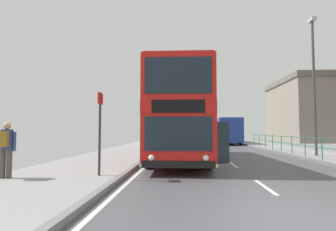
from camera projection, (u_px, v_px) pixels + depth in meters
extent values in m
cube|color=#4D4D53|center=(309.00, 219.00, 4.75)|extent=(8.40, 140.00, 0.06)
cube|color=silver|center=(265.00, 187.00, 7.34)|extent=(0.12, 2.00, 0.00)
cube|color=silver|center=(233.00, 165.00, 12.12)|extent=(0.12, 2.00, 0.00)
cube|color=silver|center=(219.00, 155.00, 16.91)|extent=(0.12, 2.00, 0.00)
cube|color=silver|center=(212.00, 150.00, 21.69)|extent=(0.12, 2.00, 0.00)
cube|color=silver|center=(207.00, 146.00, 26.47)|extent=(0.12, 2.00, 0.00)
cube|color=silver|center=(203.00, 144.00, 31.25)|extent=(0.12, 2.00, 0.00)
cube|color=silver|center=(201.00, 142.00, 36.04)|extent=(0.12, 2.00, 0.00)
cube|color=silver|center=(199.00, 141.00, 40.82)|extent=(0.12, 2.00, 0.00)
cube|color=silver|center=(198.00, 140.00, 45.60)|extent=(0.12, 2.00, 0.00)
cube|color=silver|center=(196.00, 139.00, 50.38)|extent=(0.12, 2.00, 0.00)
cube|color=silver|center=(195.00, 138.00, 55.16)|extent=(0.12, 2.00, 0.00)
cube|color=silver|center=(94.00, 213.00, 5.00)|extent=(0.12, 133.00, 0.00)
cube|color=slate|center=(77.00, 209.00, 5.03)|extent=(0.20, 140.00, 0.14)
cube|color=red|center=(179.00, 137.00, 14.34)|extent=(2.73, 11.25, 1.80)
cube|color=red|center=(179.00, 116.00, 14.41)|extent=(2.74, 11.31, 0.47)
cube|color=red|center=(179.00, 97.00, 14.47)|extent=(2.73, 11.25, 1.64)
cube|color=#A91511|center=(179.00, 81.00, 14.52)|extent=(2.65, 10.92, 0.08)
cube|color=#19232D|center=(178.00, 134.00, 8.75)|extent=(2.26, 0.06, 1.15)
cube|color=black|center=(178.00, 106.00, 8.80)|extent=(1.80, 0.06, 0.45)
cube|color=#19232D|center=(178.00, 75.00, 8.86)|extent=(2.26, 0.06, 1.25)
cube|color=black|center=(178.00, 164.00, 8.68)|extent=(2.44, 0.11, 0.24)
cube|color=white|center=(179.00, 152.00, 14.30)|extent=(2.76, 11.31, 0.10)
cube|color=#19232D|center=(203.00, 132.00, 14.57)|extent=(0.14, 8.75, 0.93)
cube|color=#19232D|center=(203.00, 95.00, 14.41)|extent=(0.16, 10.10, 0.98)
cube|color=#19232D|center=(156.00, 132.00, 14.70)|extent=(0.14, 8.75, 0.93)
cube|color=#19232D|center=(156.00, 95.00, 14.54)|extent=(0.16, 10.10, 0.98)
sphere|color=white|center=(206.00, 158.00, 8.64)|extent=(0.20, 0.20, 0.20)
sphere|color=white|center=(151.00, 158.00, 8.73)|extent=(0.20, 0.20, 0.20)
cube|color=#19232D|center=(221.00, 143.00, 9.71)|extent=(0.67, 0.50, 1.55)
cube|color=black|center=(211.00, 142.00, 10.03)|extent=(0.11, 0.90, 1.55)
cylinder|color=black|center=(209.00, 156.00, 10.84)|extent=(0.31, 1.04, 1.04)
cylinder|color=black|center=(149.00, 156.00, 10.96)|extent=(0.31, 1.04, 1.04)
cylinder|color=black|center=(198.00, 146.00, 17.94)|extent=(0.31, 1.04, 1.04)
cylinder|color=black|center=(162.00, 146.00, 18.06)|extent=(0.31, 1.04, 1.04)
cube|color=navy|center=(225.00, 130.00, 32.61)|extent=(2.70, 10.96, 2.64)
cube|color=#19232D|center=(215.00, 127.00, 32.74)|extent=(0.21, 9.28, 1.27)
cube|color=#19232D|center=(235.00, 127.00, 32.53)|extent=(0.21, 9.28, 1.27)
cube|color=#19232D|center=(220.00, 128.00, 38.07)|extent=(2.13, 0.07, 1.59)
cylinder|color=black|center=(213.00, 139.00, 36.08)|extent=(0.30, 0.97, 0.96)
cylinder|color=black|center=(231.00, 139.00, 35.88)|extent=(0.30, 0.97, 0.96)
cylinder|color=black|center=(219.00, 141.00, 29.00)|extent=(0.30, 0.97, 0.96)
cylinder|color=black|center=(240.00, 141.00, 28.80)|extent=(0.30, 0.97, 0.96)
cylinder|color=#236B4C|center=(322.00, 149.00, 12.82)|extent=(0.05, 0.05, 1.10)
cylinder|color=#236B4C|center=(305.00, 147.00, 14.62)|extent=(0.05, 0.05, 1.10)
cylinder|color=#236B4C|center=(292.00, 145.00, 16.42)|extent=(0.05, 0.05, 1.10)
cylinder|color=#236B4C|center=(281.00, 143.00, 18.22)|extent=(0.05, 0.05, 1.10)
cylinder|color=#236B4C|center=(273.00, 142.00, 20.01)|extent=(0.05, 0.05, 1.10)
cylinder|color=#236B4C|center=(265.00, 141.00, 21.81)|extent=(0.05, 0.05, 1.10)
cylinder|color=#236B4C|center=(259.00, 141.00, 23.61)|extent=(0.05, 0.05, 1.10)
cylinder|color=#236B4C|center=(254.00, 140.00, 25.41)|extent=(0.05, 0.05, 1.10)
cylinder|color=#236B4C|center=(305.00, 138.00, 14.65)|extent=(0.04, 21.66, 0.04)
cylinder|color=#236B4C|center=(305.00, 146.00, 14.62)|extent=(0.04, 21.66, 0.04)
cylinder|color=#4C473D|center=(3.00, 163.00, 7.91)|extent=(0.19, 0.19, 0.89)
cylinder|color=#4C473D|center=(9.00, 163.00, 7.93)|extent=(0.19, 0.19, 0.89)
cylinder|color=navy|center=(7.00, 139.00, 7.96)|extent=(0.39, 0.39, 0.61)
cylinder|color=navy|center=(14.00, 141.00, 7.98)|extent=(0.12, 0.12, 0.58)
sphere|color=tan|center=(7.00, 126.00, 7.99)|extent=(0.25, 0.25, 0.22)
cube|color=olive|center=(2.00, 139.00, 7.71)|extent=(0.31, 0.23, 0.47)
cylinder|color=#2D2D33|center=(100.00, 134.00, 8.46)|extent=(0.08, 0.08, 2.67)
cube|color=red|center=(100.00, 99.00, 8.54)|extent=(0.04, 0.44, 0.36)
cylinder|color=#38383D|center=(314.00, 88.00, 15.42)|extent=(0.14, 0.14, 7.90)
cube|color=#B2B2AD|center=(312.00, 20.00, 15.66)|extent=(0.28, 0.60, 0.20)
cube|color=gray|center=(312.00, 113.00, 38.58)|extent=(9.24, 12.88, 8.36)
cube|color=#6D6357|center=(311.00, 82.00, 38.84)|extent=(9.61, 13.40, 0.70)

